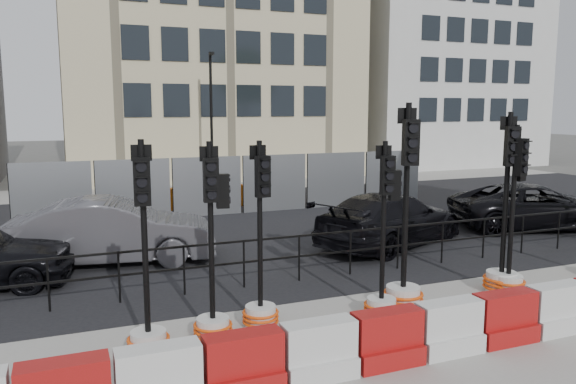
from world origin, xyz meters
name	(u,v)px	position (x,y,z in m)	size (l,w,h in m)	color
ground	(379,292)	(0.00, 0.00, 0.00)	(120.00, 120.00, 0.00)	#51514C
sidewalk_near	(485,352)	(0.00, -3.00, 0.01)	(40.00, 6.00, 0.02)	gray
road	(262,224)	(0.00, 7.00, 0.01)	(40.00, 14.00, 0.03)	black
sidewalk_far	(197,187)	(0.00, 16.00, 0.01)	(40.00, 4.00, 0.02)	gray
building_cream	(204,9)	(2.00, 21.99, 9.00)	(15.00, 10.06, 18.00)	beige
building_white	(432,40)	(17.00, 21.99, 8.00)	(12.00, 9.06, 16.00)	silver
kerb_railing	(351,245)	(0.00, 1.20, 0.69)	(18.00, 0.04, 1.00)	black
heras_fencing	(235,191)	(-0.01, 9.80, 0.68)	(14.33, 1.72, 2.00)	gray
lamp_post_far	(211,117)	(0.50, 14.98, 3.22)	(0.12, 0.56, 6.00)	black
barrier_row	(477,325)	(0.00, -2.80, 0.37)	(16.75, 0.50, 0.80)	#B60E1A
traffic_signal_a	(147,314)	(-4.63, -1.26, 0.65)	(0.62, 0.62, 3.16)	silver
traffic_signal_b	(213,295)	(-3.61, -1.08, 0.74)	(0.61, 0.61, 3.10)	silver
traffic_signal_c	(261,290)	(-2.76, -0.84, 0.64)	(0.61, 0.61, 3.08)	silver
traffic_signal_d	(383,278)	(-0.70, -1.25, 0.73)	(0.60, 0.60, 3.05)	silver
traffic_signal_e	(404,269)	(-0.14, -1.05, 0.76)	(0.73, 0.73, 3.69)	silver
traffic_signal_f	(511,256)	(2.25, -1.08, 0.78)	(0.65, 0.65, 3.29)	silver
traffic_signal_g	(503,257)	(2.19, -0.94, 0.73)	(0.69, 0.69, 3.52)	silver
car_b	(113,231)	(-4.65, 4.12, 0.76)	(4.85, 2.40, 1.53)	#4B4A4F
car_c	(391,219)	(2.28, 3.21, 0.70)	(5.23, 3.80, 1.41)	black
car_d	(535,207)	(7.40, 3.36, 0.68)	(5.34, 3.59, 1.36)	black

